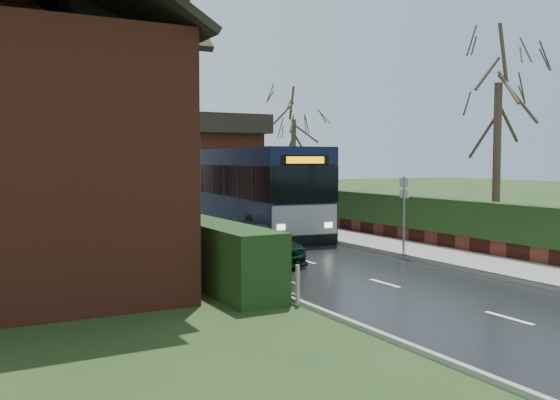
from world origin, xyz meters
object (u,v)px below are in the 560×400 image
car_silver (171,219)px  car_green (250,243)px  bus (248,190)px  bus_stop_sign (404,204)px

car_silver → car_green: car_silver is taller
bus → car_green: 9.05m
bus → car_silver: (-3.70, -0.17, -1.16)m
bus → car_silver: bearing=-172.3°
car_silver → car_green: (-0.10, -7.95, -0.04)m
bus → car_silver: size_ratio=3.16×
bus → car_silver: 3.88m
car_silver → bus: bearing=-10.2°
bus → car_green: bearing=-110.0°
bus → bus_stop_sign: 9.55m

